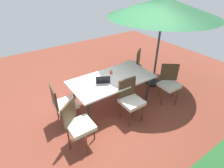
{
  "coord_description": "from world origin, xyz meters",
  "views": [
    {
      "loc": [
        2.11,
        3.06,
        2.93
      ],
      "look_at": [
        0.0,
        0.0,
        0.61
      ],
      "focal_mm": 28.85,
      "sensor_mm": 36.0,
      "label": 1
    }
  ],
  "objects_px": {
    "dining_table": "(112,80)",
    "chair_southwest": "(133,64)",
    "chair_northeast": "(77,123)",
    "cup": "(111,72)",
    "chair_north": "(130,98)",
    "laptop": "(103,81)",
    "chair_northwest": "(169,82)",
    "chair_east": "(62,103)",
    "patio_umbrella": "(164,7)"
  },
  "relations": [
    {
      "from": "chair_southwest",
      "to": "cup",
      "type": "relative_size",
      "value": 11.59
    },
    {
      "from": "dining_table",
      "to": "chair_east",
      "type": "relative_size",
      "value": 2.05
    },
    {
      "from": "patio_umbrella",
      "to": "chair_northeast",
      "type": "bearing_deg",
      "value": 15.81
    },
    {
      "from": "chair_east",
      "to": "chair_northwest",
      "type": "bearing_deg",
      "value": -99.68
    },
    {
      "from": "chair_northeast",
      "to": "cup",
      "type": "xyz_separation_m",
      "value": [
        -1.36,
        -0.89,
        0.26
      ]
    },
    {
      "from": "dining_table",
      "to": "chair_east",
      "type": "xyz_separation_m",
      "value": [
        1.25,
        -0.05,
        -0.16
      ]
    },
    {
      "from": "dining_table",
      "to": "chair_southwest",
      "type": "distance_m",
      "value": 1.44
    },
    {
      "from": "chair_northeast",
      "to": "laptop",
      "type": "height_order",
      "value": "laptop"
    },
    {
      "from": "laptop",
      "to": "chair_southwest",
      "type": "bearing_deg",
      "value": -126.38
    },
    {
      "from": "chair_northeast",
      "to": "laptop",
      "type": "bearing_deg",
      "value": -4.61
    },
    {
      "from": "dining_table",
      "to": "chair_southwest",
      "type": "bearing_deg",
      "value": -151.36
    },
    {
      "from": "chair_southwest",
      "to": "laptop",
      "type": "distance_m",
      "value": 1.71
    },
    {
      "from": "chair_southwest",
      "to": "chair_northwest",
      "type": "xyz_separation_m",
      "value": [
        -0.06,
        1.35,
        0.0
      ]
    },
    {
      "from": "chair_north",
      "to": "laptop",
      "type": "height_order",
      "value": "laptop"
    },
    {
      "from": "chair_east",
      "to": "cup",
      "type": "distance_m",
      "value": 1.4
    },
    {
      "from": "patio_umbrella",
      "to": "chair_southwest",
      "type": "height_order",
      "value": "patio_umbrella"
    },
    {
      "from": "chair_north",
      "to": "chair_northwest",
      "type": "bearing_deg",
      "value": 3.22
    },
    {
      "from": "dining_table",
      "to": "laptop",
      "type": "relative_size",
      "value": 5.05
    },
    {
      "from": "chair_southwest",
      "to": "cup",
      "type": "distance_m",
      "value": 1.26
    },
    {
      "from": "chair_southwest",
      "to": "chair_east",
      "type": "height_order",
      "value": "same"
    },
    {
      "from": "chair_southwest",
      "to": "cup",
      "type": "bearing_deg",
      "value": -15.2
    },
    {
      "from": "dining_table",
      "to": "chair_east",
      "type": "distance_m",
      "value": 1.26
    },
    {
      "from": "chair_southwest",
      "to": "chair_northwest",
      "type": "bearing_deg",
      "value": 54.76
    },
    {
      "from": "patio_umbrella",
      "to": "chair_northwest",
      "type": "relative_size",
      "value": 2.87
    },
    {
      "from": "chair_northeast",
      "to": "chair_northwest",
      "type": "bearing_deg",
      "value": -37.65
    },
    {
      "from": "patio_umbrella",
      "to": "chair_northwest",
      "type": "height_order",
      "value": "patio_umbrella"
    },
    {
      "from": "laptop",
      "to": "chair_east",
      "type": "bearing_deg",
      "value": 23.1
    },
    {
      "from": "chair_northwest",
      "to": "chair_east",
      "type": "distance_m",
      "value": 2.67
    },
    {
      "from": "dining_table",
      "to": "chair_northwest",
      "type": "distance_m",
      "value": 1.48
    },
    {
      "from": "patio_umbrella",
      "to": "chair_southwest",
      "type": "distance_m",
      "value": 1.78
    },
    {
      "from": "laptop",
      "to": "cup",
      "type": "distance_m",
      "value": 0.46
    },
    {
      "from": "chair_east",
      "to": "patio_umbrella",
      "type": "bearing_deg",
      "value": -82.46
    },
    {
      "from": "chair_southwest",
      "to": "chair_north",
      "type": "bearing_deg",
      "value": 9.92
    },
    {
      "from": "dining_table",
      "to": "chair_northwest",
      "type": "bearing_deg",
      "value": 153.38
    },
    {
      "from": "chair_northeast",
      "to": "chair_east",
      "type": "bearing_deg",
      "value": 52.06
    },
    {
      "from": "chair_east",
      "to": "laptop",
      "type": "distance_m",
      "value": 1.01
    },
    {
      "from": "chair_southwest",
      "to": "chair_northeast",
      "type": "xyz_separation_m",
      "value": [
        2.5,
        1.36,
        0.0
      ]
    },
    {
      "from": "chair_east",
      "to": "cup",
      "type": "bearing_deg",
      "value": -77.69
    },
    {
      "from": "chair_north",
      "to": "laptop",
      "type": "relative_size",
      "value": 2.46
    },
    {
      "from": "chair_northeast",
      "to": "chair_north",
      "type": "height_order",
      "value": "same"
    },
    {
      "from": "patio_umbrella",
      "to": "chair_north",
      "type": "distance_m",
      "value": 2.42
    },
    {
      "from": "chair_east",
      "to": "cup",
      "type": "xyz_separation_m",
      "value": [
        -1.37,
        -0.15,
        0.26
      ]
    },
    {
      "from": "chair_north",
      "to": "chair_southwest",
      "type": "bearing_deg",
      "value": 51.83
    },
    {
      "from": "cup",
      "to": "chair_northeast",
      "type": "bearing_deg",
      "value": 33.04
    },
    {
      "from": "laptop",
      "to": "patio_umbrella",
      "type": "bearing_deg",
      "value": -146.41
    },
    {
      "from": "dining_table",
      "to": "chair_southwest",
      "type": "xyz_separation_m",
      "value": [
        -1.26,
        -0.69,
        -0.16
      ]
    },
    {
      "from": "chair_north",
      "to": "cup",
      "type": "xyz_separation_m",
      "value": [
        -0.06,
        -0.85,
        0.26
      ]
    },
    {
      "from": "chair_east",
      "to": "laptop",
      "type": "relative_size",
      "value": 2.46
    },
    {
      "from": "patio_umbrella",
      "to": "laptop",
      "type": "distance_m",
      "value": 2.37
    },
    {
      "from": "cup",
      "to": "chair_southwest",
      "type": "bearing_deg",
      "value": -157.28
    }
  ]
}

